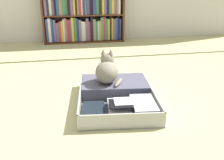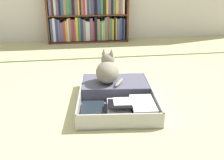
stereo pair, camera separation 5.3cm
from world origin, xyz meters
The scene contains 5 objects.
ground_plane centered at (0.00, 0.00, 0.00)m, with size 10.00×10.00×0.00m, color #C3BA84.
tatami_border centered at (0.00, 1.27, 0.00)m, with size 4.80×0.05×0.00m.
bookshelf centered at (0.00, 2.26, 0.40)m, with size 1.28×0.24×0.86m.
open_suitcase centered at (0.09, 0.02, 0.05)m, with size 0.66×0.84×0.11m.
black_cat centered at (0.03, 0.15, 0.22)m, with size 0.27×0.29×0.28m.
Camera 2 is at (-0.25, -1.80, 0.89)m, focal length 40.14 mm.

